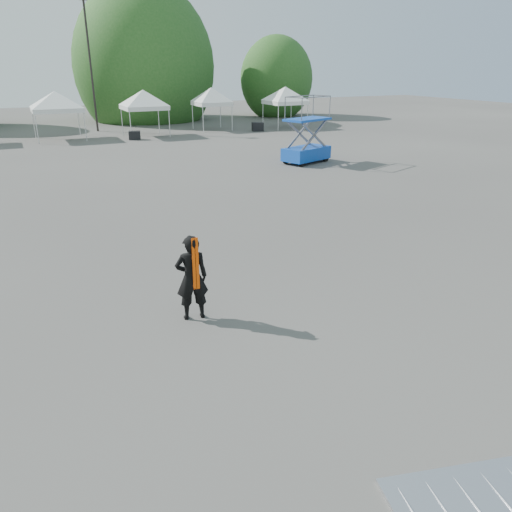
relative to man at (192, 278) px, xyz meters
name	(u,v)px	position (x,y,z in m)	size (l,w,h in m)	color
ground	(197,286)	(0.61, 1.52, -0.94)	(120.00, 120.00, 0.00)	#474442
light_pole_east	(90,58)	(3.61, 33.52, 4.58)	(0.60, 0.25, 9.80)	black
tree_mid_e	(145,67)	(9.61, 40.52, 3.90)	(5.12, 5.12, 7.79)	#382314
tree_far_e	(276,79)	(22.61, 38.52, 2.69)	(3.84, 3.84, 5.84)	#382314
tent_e	(55,95)	(0.40, 29.89, 2.12)	(4.73, 4.73, 3.88)	silver
tent_f	(143,94)	(6.41, 28.96, 2.12)	(4.33, 4.33, 3.88)	silver
tent_g	(211,91)	(12.30, 30.35, 2.12)	(3.80, 3.80, 3.88)	silver
tent_h	(285,90)	(18.33, 28.92, 2.12)	(4.21, 4.21, 3.88)	silver
man	(192,278)	(0.00, 0.00, 0.00)	(0.74, 0.55, 1.87)	black
scissor_lift	(307,130)	(11.59, 14.39, 0.83)	(3.02, 2.20, 3.51)	#0B3D97
barrier_mid	(487,502)	(1.65, -6.24, -0.90)	(2.65, 1.78, 0.08)	#AAACB2
crate_mid	(135,135)	(5.18, 27.44, -0.63)	(0.78, 0.61, 0.61)	black
crate_east	(258,127)	(15.28, 27.94, -0.60)	(0.87, 0.68, 0.68)	black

